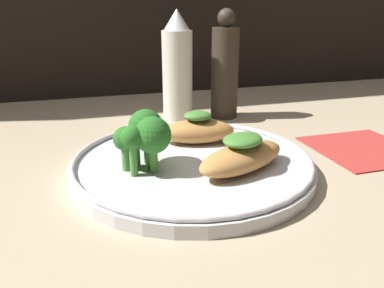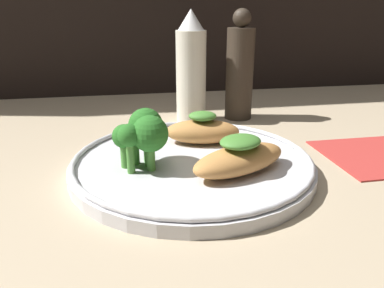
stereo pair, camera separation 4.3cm
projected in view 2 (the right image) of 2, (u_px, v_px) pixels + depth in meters
ground_plane at (192, 174)px, 44.86cm from camera, size 180.00×180.00×1.00cm
plate at (192, 163)px, 44.34cm from camera, size 28.52×28.52×2.00cm
grilled_meat_front at (240, 158)px, 40.43cm from camera, size 12.87×9.29×4.16cm
grilled_meat_middle at (202, 130)px, 49.20cm from camera, size 10.41×6.20×4.27cm
broccoli_bunch at (143, 133)px, 41.10cm from camera, size 6.08×6.52×6.41cm
sauce_bottle at (191, 70)px, 61.38cm from camera, size 4.94×4.94×18.12cm
pepper_grinder at (240, 70)px, 62.94cm from camera, size 4.62×4.62×18.17cm
napkin at (377, 155)px, 48.74cm from camera, size 13.25×13.25×0.40cm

